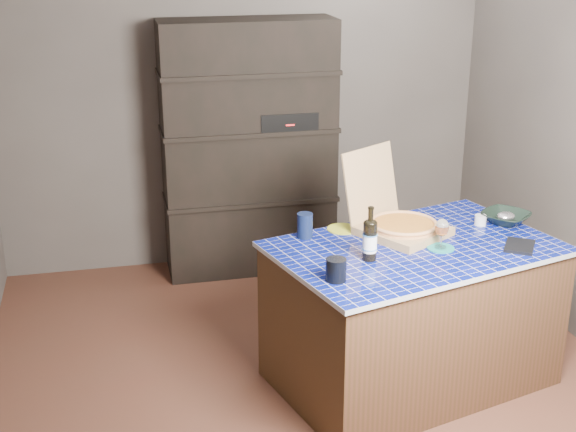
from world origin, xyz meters
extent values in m
plane|color=#4E2F21|center=(0.00, 0.00, 0.00)|extent=(3.50, 3.50, 0.00)
plane|color=#544E49|center=(0.00, 1.75, 1.25)|extent=(3.50, 0.00, 3.50)
plane|color=#544E49|center=(0.00, -1.75, 1.25)|extent=(3.50, 0.00, 3.50)
cube|color=black|center=(0.00, 1.53, 0.90)|extent=(1.20, 0.40, 1.80)
cube|color=black|center=(0.25, 1.48, 1.12)|extent=(0.40, 0.32, 0.12)
cube|color=#4A2B1D|center=(0.57, -0.20, 0.39)|extent=(1.61, 1.24, 0.78)
cube|color=#050E55|center=(0.57, -0.20, 0.79)|extent=(1.65, 1.28, 0.03)
cube|color=#A37E54|center=(0.56, -0.04, 0.82)|extent=(0.55, 0.55, 0.05)
cube|color=#A37E54|center=(0.44, 0.17, 1.04)|extent=(0.39, 0.29, 0.39)
cylinder|color=#BE814F|center=(0.56, -0.04, 0.85)|extent=(0.37, 0.37, 0.01)
cylinder|color=maroon|center=(0.56, -0.04, 0.86)|extent=(0.32, 0.32, 0.01)
torus|color=#BE814F|center=(0.56, -0.04, 0.87)|extent=(0.37, 0.37, 0.02)
cylinder|color=black|center=(0.27, -0.32, 0.90)|extent=(0.07, 0.07, 0.20)
ellipsoid|color=black|center=(0.27, -0.32, 1.00)|extent=(0.07, 0.07, 0.04)
cylinder|color=black|center=(0.27, -0.32, 1.05)|extent=(0.03, 0.03, 0.08)
cylinder|color=white|center=(0.27, -0.32, 0.89)|extent=(0.07, 0.07, 0.09)
cylinder|color=#3B7CC8|center=(0.27, -0.32, 0.86)|extent=(0.08, 0.08, 0.01)
cylinder|color=#3B7CC8|center=(0.27, -0.32, 0.94)|extent=(0.08, 0.08, 0.01)
cylinder|color=#167370|center=(0.68, -0.27, 0.81)|extent=(0.14, 0.14, 0.01)
cylinder|color=white|center=(0.68, -0.27, 0.81)|extent=(0.06, 0.06, 0.00)
cylinder|color=white|center=(0.68, -0.27, 0.85)|extent=(0.01, 0.01, 0.07)
ellipsoid|color=white|center=(0.68, -0.27, 0.92)|extent=(0.07, 0.07, 0.10)
cylinder|color=#CC6220|center=(0.68, -0.27, 0.91)|extent=(0.06, 0.06, 0.04)
cylinder|color=white|center=(0.68, -0.27, 0.94)|extent=(0.06, 0.06, 0.02)
cylinder|color=black|center=(0.04, -0.52, 0.86)|extent=(0.10, 0.10, 0.11)
cube|color=black|center=(1.09, -0.35, 0.81)|extent=(0.23, 0.25, 0.02)
imported|color=black|center=(1.19, 0.00, 0.83)|extent=(0.36, 0.36, 0.06)
ellipsoid|color=silver|center=(1.19, 0.00, 0.84)|extent=(0.11, 0.09, 0.05)
cylinder|color=silver|center=(1.04, 0.01, 0.83)|extent=(0.07, 0.07, 0.06)
cylinder|color=black|center=(0.03, 0.05, 0.87)|extent=(0.09, 0.09, 0.13)
cylinder|color=#A6AC24|center=(0.27, 0.12, 0.81)|extent=(0.18, 0.18, 0.01)
camera|label=1|loc=(-0.97, -3.85, 2.40)|focal=50.00mm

